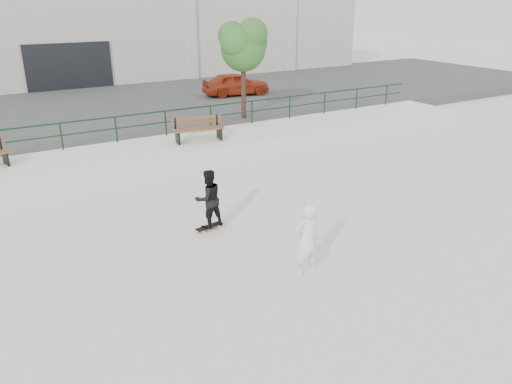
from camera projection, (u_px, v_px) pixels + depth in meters
ground at (300, 271)px, 11.22m from camera, size 120.00×120.00×0.00m
ledge at (154, 153)px, 18.74m from camera, size 30.00×3.00×0.50m
parking_strip at (98, 111)px, 25.56m from camera, size 60.00×14.00×0.50m
railing at (141, 120)px, 19.42m from camera, size 28.00×0.06×1.03m
commercial_building at (41, 14)px, 35.19m from camera, size 44.20×16.33×8.00m
bench_right at (198, 129)px, 19.27m from camera, size 2.07×0.87×0.92m
tree at (244, 44)px, 21.93m from camera, size 2.48×2.21×4.41m
red_car at (236, 84)px, 28.15m from camera, size 3.93×2.04×1.28m
skateboard at (209, 227)px, 13.19m from camera, size 0.80×0.34×0.09m
standing_skater at (208, 199)px, 12.90m from camera, size 0.80×0.65×1.56m
seated_skater at (307, 240)px, 10.77m from camera, size 0.65×0.45×1.69m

